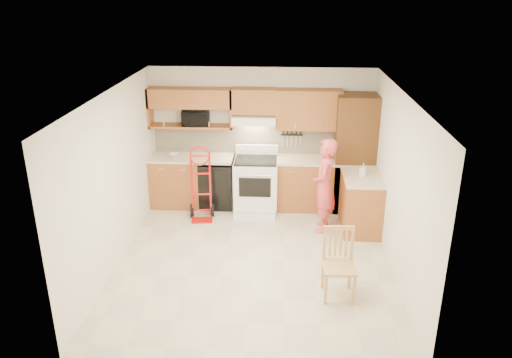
# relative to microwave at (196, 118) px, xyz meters

# --- Properties ---
(floor) EXTENTS (4.00, 4.50, 0.02)m
(floor) POSITION_rel_microwave_xyz_m (1.16, -2.08, -1.64)
(floor) COLOR beige
(floor) RESTS_ON ground
(ceiling) EXTENTS (4.00, 4.50, 0.02)m
(ceiling) POSITION_rel_microwave_xyz_m (1.16, -2.08, 0.88)
(ceiling) COLOR white
(ceiling) RESTS_ON ground
(wall_back) EXTENTS (4.00, 0.02, 2.50)m
(wall_back) POSITION_rel_microwave_xyz_m (1.16, 0.17, -0.38)
(wall_back) COLOR silver
(wall_back) RESTS_ON ground
(wall_front) EXTENTS (4.00, 0.02, 2.50)m
(wall_front) POSITION_rel_microwave_xyz_m (1.16, -4.34, -0.38)
(wall_front) COLOR silver
(wall_front) RESTS_ON ground
(wall_left) EXTENTS (0.02, 4.50, 2.50)m
(wall_left) POSITION_rel_microwave_xyz_m (-0.85, -2.08, -0.38)
(wall_left) COLOR silver
(wall_left) RESTS_ON ground
(wall_right) EXTENTS (0.02, 4.50, 2.50)m
(wall_right) POSITION_rel_microwave_xyz_m (3.17, -2.08, -0.38)
(wall_right) COLOR silver
(wall_right) RESTS_ON ground
(backsplash) EXTENTS (3.92, 0.03, 0.55)m
(backsplash) POSITION_rel_microwave_xyz_m (1.16, 0.15, -0.43)
(backsplash) COLOR beige
(backsplash) RESTS_ON wall_back
(lower_cab_left) EXTENTS (0.90, 0.60, 0.90)m
(lower_cab_left) POSITION_rel_microwave_xyz_m (-0.39, -0.14, -1.18)
(lower_cab_left) COLOR brown
(lower_cab_left) RESTS_ON ground
(dishwasher) EXTENTS (0.60, 0.60, 0.85)m
(dishwasher) POSITION_rel_microwave_xyz_m (0.36, -0.14, -1.20)
(dishwasher) COLOR black
(dishwasher) RESTS_ON ground
(lower_cab_right) EXTENTS (1.14, 0.60, 0.90)m
(lower_cab_right) POSITION_rel_microwave_xyz_m (1.99, -0.14, -1.18)
(lower_cab_right) COLOR brown
(lower_cab_right) RESTS_ON ground
(countertop_left) EXTENTS (1.50, 0.63, 0.04)m
(countertop_left) POSITION_rel_microwave_xyz_m (-0.09, -0.13, -0.71)
(countertop_left) COLOR beige
(countertop_left) RESTS_ON lower_cab_left
(countertop_right) EXTENTS (1.14, 0.63, 0.04)m
(countertop_right) POSITION_rel_microwave_xyz_m (1.99, -0.13, -0.71)
(countertop_right) COLOR beige
(countertop_right) RESTS_ON lower_cab_right
(cab_return_right) EXTENTS (0.60, 1.00, 0.90)m
(cab_return_right) POSITION_rel_microwave_xyz_m (2.86, -0.94, -1.18)
(cab_return_right) COLOR brown
(cab_return_right) RESTS_ON ground
(countertop_return) EXTENTS (0.63, 1.00, 0.04)m
(countertop_return) POSITION_rel_microwave_xyz_m (2.86, -0.94, -0.71)
(countertop_return) COLOR beige
(countertop_return) RESTS_ON cab_return_right
(pantry_tall) EXTENTS (0.70, 0.60, 2.10)m
(pantry_tall) POSITION_rel_microwave_xyz_m (2.81, -0.14, -0.58)
(pantry_tall) COLOR #563319
(pantry_tall) RESTS_ON ground
(upper_cab_left) EXTENTS (1.50, 0.33, 0.34)m
(upper_cab_left) POSITION_rel_microwave_xyz_m (-0.09, 0.00, 0.35)
(upper_cab_left) COLOR brown
(upper_cab_left) RESTS_ON wall_back
(upper_shelf_mw) EXTENTS (1.50, 0.33, 0.04)m
(upper_shelf_mw) POSITION_rel_microwave_xyz_m (-0.09, 0.00, -0.16)
(upper_shelf_mw) COLOR brown
(upper_shelf_mw) RESTS_ON wall_back
(upper_cab_center) EXTENTS (0.76, 0.33, 0.44)m
(upper_cab_center) POSITION_rel_microwave_xyz_m (1.04, 0.00, 0.31)
(upper_cab_center) COLOR brown
(upper_cab_center) RESTS_ON wall_back
(upper_cab_right) EXTENTS (1.14, 0.33, 0.70)m
(upper_cab_right) POSITION_rel_microwave_xyz_m (1.99, 0.00, 0.17)
(upper_cab_right) COLOR brown
(upper_cab_right) RESTS_ON wall_back
(range_hood) EXTENTS (0.76, 0.46, 0.14)m
(range_hood) POSITION_rel_microwave_xyz_m (1.04, -0.06, 0.00)
(range_hood) COLOR white
(range_hood) RESTS_ON wall_back
(knife_strip) EXTENTS (0.40, 0.05, 0.29)m
(knife_strip) POSITION_rel_microwave_xyz_m (1.71, 0.12, -0.39)
(knife_strip) COLOR black
(knife_strip) RESTS_ON backsplash
(microwave) EXTENTS (0.53, 0.39, 0.27)m
(microwave) POSITION_rel_microwave_xyz_m (0.00, 0.00, 0.00)
(microwave) COLOR black
(microwave) RESTS_ON upper_shelf_mw
(range) EXTENTS (0.77, 1.01, 1.13)m
(range) POSITION_rel_microwave_xyz_m (1.09, -0.33, -1.06)
(range) COLOR white
(range) RESTS_ON ground
(person) EXTENTS (0.46, 0.63, 1.58)m
(person) POSITION_rel_microwave_xyz_m (2.24, -1.02, -0.84)
(person) COLOR #E1494F
(person) RESTS_ON ground
(hand_truck) EXTENTS (0.52, 0.49, 1.20)m
(hand_truck) POSITION_rel_microwave_xyz_m (0.17, -0.74, -1.03)
(hand_truck) COLOR red
(hand_truck) RESTS_ON ground
(dining_chair) EXTENTS (0.44, 0.47, 0.93)m
(dining_chair) POSITION_rel_microwave_xyz_m (2.32, -2.95, -1.16)
(dining_chair) COLOR tan
(dining_chair) RESTS_ON ground
(soap_bottle) EXTENTS (0.12, 0.12, 0.21)m
(soap_bottle) POSITION_rel_microwave_xyz_m (2.86, -0.91, -0.58)
(soap_bottle) COLOR white
(soap_bottle) RESTS_ON countertop_return
(bowl) EXTENTS (0.20, 0.20, 0.05)m
(bowl) POSITION_rel_microwave_xyz_m (-0.39, -0.14, -0.66)
(bowl) COLOR white
(bowl) RESTS_ON countertop_left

